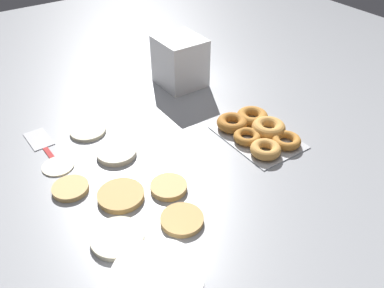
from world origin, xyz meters
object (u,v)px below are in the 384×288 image
Objects in this scene: pancake_0 at (117,153)px; pancake_4 at (88,131)px; pancake_7 at (70,188)px; spatula at (42,143)px; pancake_1 at (121,195)px; pancake_3 at (58,166)px; pancake_2 at (182,220)px; pancake_5 at (169,187)px; batter_bowl at (158,285)px; container_stack at (180,61)px; pancake_6 at (117,238)px; donut_tray at (258,131)px.

pancake_4 is (0.15, 0.02, -0.00)m from pancake_0.
spatula is (0.24, -0.00, -0.00)m from pancake_7.
pancake_1 is 1.35× the size of pancake_3.
pancake_2 is 1.08× the size of pancake_5.
pancake_1 is at bearing 70.28° from pancake_5.
batter_bowl reaches higher than pancake_7.
pancake_2 reaches higher than pancake_4.
pancake_7 is (0.10, 0.09, -0.00)m from pancake_1.
container_stack is at bearing -36.12° from batter_bowl.
pancake_6 and pancake_7 have the same top height.
pancake_5 is 0.25m from pancake_7.
pancake_1 is 0.65× the size of batter_bowl.
pancake_4 is at bearing 11.07° from pancake_5.
batter_bowl is (-0.38, -0.03, 0.02)m from pancake_7.
batter_bowl is at bearing 169.93° from pancake_4.
pancake_0 is 1.11× the size of pancake_2.
pancake_3 is (0.20, 0.09, -0.00)m from pancake_1.
pancake_4 is 0.60m from batter_bowl.
container_stack is at bearing -75.89° from pancake_4.
pancake_1 is 0.12m from pancake_5.
donut_tray is at bearing -60.73° from batter_bowl.
spatula is at bearing 2.98° from pancake_6.
pancake_4 is 0.44m from pancake_6.
donut_tray is (0.12, -0.52, 0.01)m from pancake_6.
batter_bowl is (-0.24, 0.17, 0.02)m from pancake_5.
pancake_2 is at bearing -47.35° from batter_bowl.
pancake_7 is 0.63m from container_stack.
pancake_2 is 0.85× the size of pancake_6.
pancake_7 is at bearing 56.49° from pancake_5.
pancake_1 is 1.15× the size of pancake_2.
pancake_2 and pancake_7 have the same top height.
pancake_4 is at bearing 8.70° from pancake_0.
pancake_6 is 0.74m from container_stack.
pancake_3 is at bearing 23.10° from pancake_1.
pancake_6 is 0.54m from donut_tray.
pancake_4 is 0.90× the size of pancake_6.
pancake_4 is 1.15× the size of pancake_5.
pancake_4 is 0.46× the size of spatula.
pancake_2 is 0.30m from pancake_7.
donut_tray is 1.40× the size of batter_bowl.
pancake_1 reaches higher than pancake_4.
pancake_0 is at bearing -67.65° from pancake_7.
pancake_4 is at bearing -8.15° from pancake_1.
donut_tray is (0.01, -0.45, 0.01)m from pancake_1.
pancake_0 is at bearing -25.77° from pancake_6.
pancake_6 is (-0.28, 0.13, -0.00)m from pancake_0.
pancake_5 is 0.43m from spatula.
pancake_5 is at bearing -67.34° from pancake_6.
pancake_6 is (-0.08, 0.18, -0.00)m from pancake_5.
pancake_1 is 0.67× the size of container_stack.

